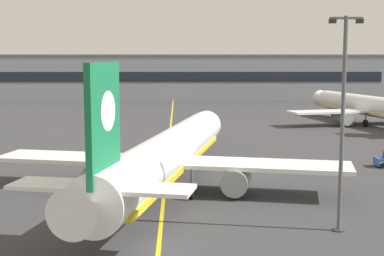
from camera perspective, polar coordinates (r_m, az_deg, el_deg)
ground_plane at (r=34.93m, az=-4.20°, el=-12.56°), size 400.00×400.00×0.00m
taxiway_centreline at (r=63.92m, az=-2.61°, el=-3.33°), size 2.67×179.99×0.01m
airliner_foreground at (r=48.01m, az=-2.64°, el=-2.85°), size 32.30×41.17×11.65m
airliner_background at (r=100.98m, az=18.49°, el=2.10°), size 30.72×39.08×11.10m
apron_lamp_post at (r=38.01m, az=15.54°, el=0.68°), size 2.24×0.90×14.66m
safety_cone_by_nose_gear at (r=65.15m, az=-1.24°, el=-2.89°), size 0.44×0.44×0.55m
terminal_building at (r=156.36m, az=-1.87°, el=5.39°), size 120.47×12.40×12.72m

